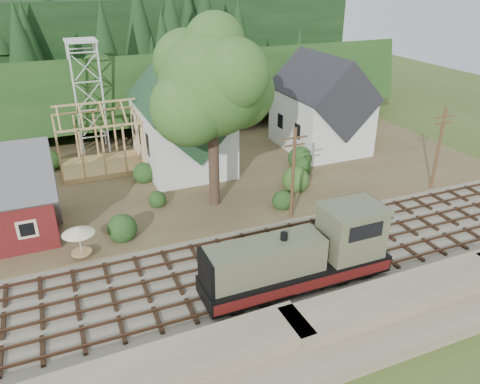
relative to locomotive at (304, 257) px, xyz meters
name	(u,v)px	position (x,y,z in m)	size (l,w,h in m)	color
ground	(237,272)	(-3.44, 3.00, -2.20)	(140.00, 140.00, 0.00)	#384C1E
embankment	(297,357)	(-3.44, -5.50, -2.20)	(64.00, 5.00, 1.60)	#7F7259
railroad_bed	(237,271)	(-3.44, 3.00, -2.12)	(64.00, 11.00, 0.16)	#726B5B
village_flat	(169,175)	(-3.44, 21.00, -2.05)	(64.00, 26.00, 0.30)	brown
hillside	(126,115)	(-3.44, 45.00, -2.20)	(70.00, 28.00, 8.00)	#1E3F19
ridge	(109,91)	(-3.44, 61.00, -2.20)	(80.00, 20.00, 12.00)	black
church	(181,120)	(-1.44, 22.68, 2.98)	(8.40, 15.17, 13.00)	silver
farmhouse	(321,108)	(14.56, 22.00, 2.66)	(8.40, 10.80, 10.60)	silver
timber_frame	(99,141)	(-9.44, 25.00, 1.07)	(8.20, 6.20, 6.99)	tan
lattice_tower	(83,63)	(-9.44, 31.00, 7.83)	(3.20, 3.20, 12.12)	silver
big_tree	(214,91)	(-1.28, 13.08, 8.02)	(10.90, 8.40, 14.70)	#38281E
telegraph_pole_near	(293,173)	(3.56, 8.20, 2.05)	(2.20, 0.28, 8.00)	#4C331E
telegraph_pole_far	(439,148)	(18.56, 8.20, 2.05)	(2.20, 0.28, 8.00)	#4C331E
locomotive	(304,257)	(0.00, 0.00, 0.00)	(12.55, 3.14, 5.00)	black
car_blue	(45,232)	(-15.45, 12.29, -1.31)	(1.40, 3.49, 1.19)	#609DCE
car_red	(357,139)	(19.32, 21.10, -1.31)	(1.96, 4.25, 1.18)	#BC2E0F
patio_set	(78,232)	(-13.14, 8.50, 0.23)	(2.25, 2.25, 2.51)	silver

